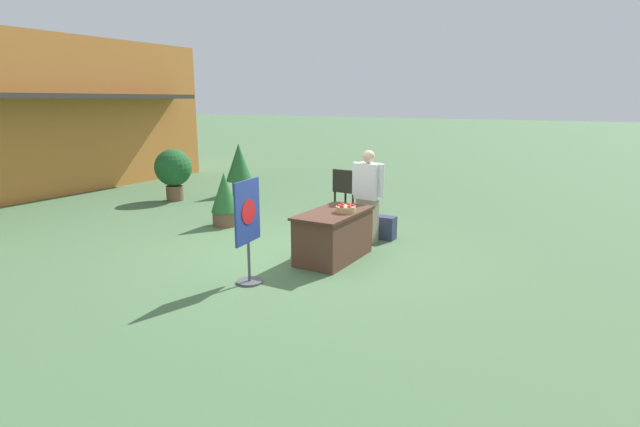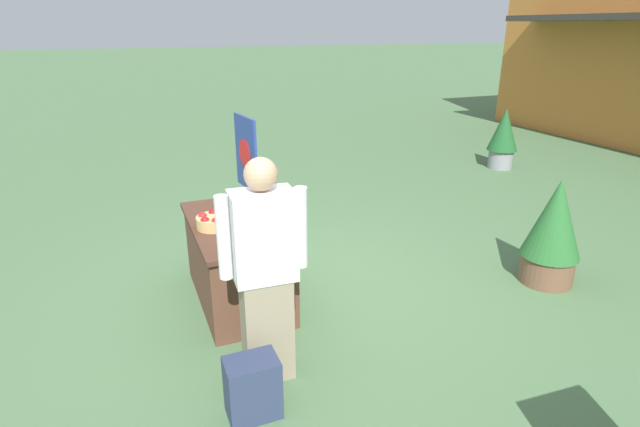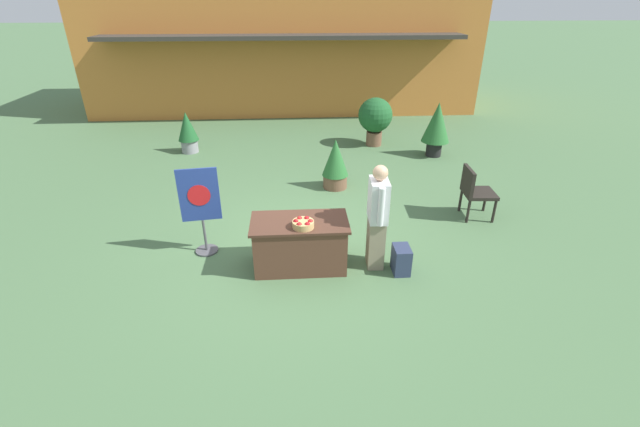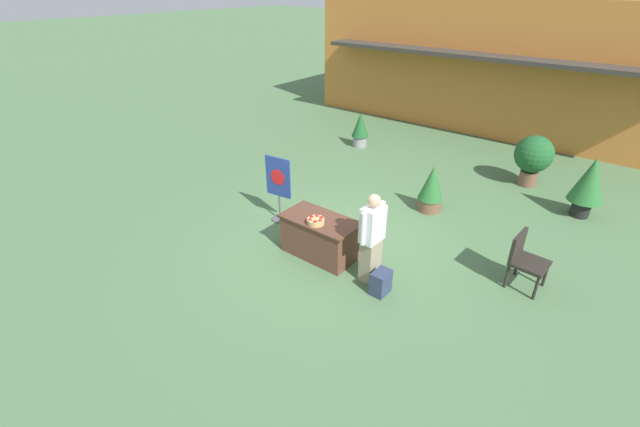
{
  "view_description": "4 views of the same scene",
  "coord_description": "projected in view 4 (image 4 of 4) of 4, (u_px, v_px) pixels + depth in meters",
  "views": [
    {
      "loc": [
        -6.59,
        -4.18,
        2.47
      ],
      "look_at": [
        -0.11,
        -0.42,
        0.76
      ],
      "focal_mm": 28.0,
      "sensor_mm": 36.0,
      "label": 1
    },
    {
      "loc": [
        4.15,
        -1.42,
        2.4
      ],
      "look_at": [
        -0.11,
        0.32,
        0.67
      ],
      "focal_mm": 28.0,
      "sensor_mm": 36.0,
      "label": 2
    },
    {
      "loc": [
        0.01,
        -6.07,
        3.75
      ],
      "look_at": [
        0.39,
        -0.33,
        0.76
      ],
      "focal_mm": 24.0,
      "sensor_mm": 36.0,
      "label": 3
    },
    {
      "loc": [
        4.28,
        -5.85,
        4.61
      ],
      "look_at": [
        -0.31,
        -0.1,
        0.55
      ],
      "focal_mm": 24.0,
      "sensor_mm": 36.0,
      "label": 4
    }
  ],
  "objects": [
    {
      "name": "potted_plant_near_left",
      "position": [
        589.0,
        183.0,
        9.07
      ],
      "size": [
        0.69,
        0.69,
        1.36
      ],
      "color": "black",
      "rests_on": "ground_plane"
    },
    {
      "name": "potted_plant_near_right",
      "position": [
        431.0,
        188.0,
        9.42
      ],
      "size": [
        0.55,
        0.55,
        1.07
      ],
      "color": "brown",
      "rests_on": "ground_plane"
    },
    {
      "name": "ground_plane",
      "position": [
        335.0,
        240.0,
        8.57
      ],
      "size": [
        120.0,
        120.0,
        0.0
      ],
      "primitive_type": "plane",
      "color": "#4C7047"
    },
    {
      "name": "patio_chair",
      "position": [
        525.0,
        258.0,
        7.08
      ],
      "size": [
        0.58,
        0.58,
        0.96
      ],
      "rotation": [
        0.0,
        0.0,
        6.22
      ],
      "color": "#28231E",
      "rests_on": "ground_plane"
    },
    {
      "name": "potted_plant_far_left",
      "position": [
        360.0,
        128.0,
        13.09
      ],
      "size": [
        0.52,
        0.52,
        1.06
      ],
      "color": "gray",
      "rests_on": "ground_plane"
    },
    {
      "name": "apple_basket",
      "position": [
        316.0,
        221.0,
        7.58
      ],
      "size": [
        0.31,
        0.31,
        0.13
      ],
      "color": "tan",
      "rests_on": "display_table"
    },
    {
      "name": "storefront_building",
      "position": [
        510.0,
        62.0,
        14.72
      ],
      "size": [
        12.85,
        5.28,
        4.13
      ],
      "color": "#C67533",
      "rests_on": "ground_plane"
    },
    {
      "name": "poster_board",
      "position": [
        279.0,
        186.0,
        8.92
      ],
      "size": [
        0.61,
        0.36,
        1.44
      ],
      "rotation": [
        0.0,
        0.0,
        -1.45
      ],
      "color": "#4C4C51",
      "rests_on": "ground_plane"
    },
    {
      "name": "backpack",
      "position": [
        381.0,
        282.0,
        7.04
      ],
      "size": [
        0.24,
        0.34,
        0.42
      ],
      "color": "#2D3856",
      "rests_on": "ground_plane"
    },
    {
      "name": "person_visitor",
      "position": [
        372.0,
        238.0,
        7.08
      ],
      "size": [
        0.28,
        0.61,
        1.63
      ],
      "rotation": [
        0.0,
        0.0,
        3.09
      ],
      "color": "gray",
      "rests_on": "ground_plane"
    },
    {
      "name": "display_table",
      "position": [
        320.0,
        237.0,
        7.95
      ],
      "size": [
        1.44,
        0.76,
        0.77
      ],
      "color": "brown",
      "rests_on": "ground_plane"
    },
    {
      "name": "potted_plant_far_right",
      "position": [
        533.0,
        156.0,
        10.49
      ],
      "size": [
        0.91,
        0.91,
        1.28
      ],
      "color": "brown",
      "rests_on": "ground_plane"
    }
  ]
}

